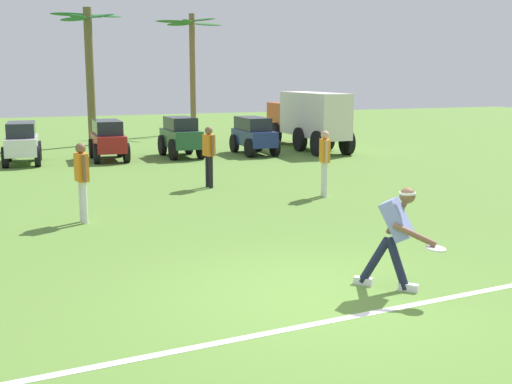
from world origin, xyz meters
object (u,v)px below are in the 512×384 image
teammate_midfield (82,175)px  parked_car_slot_a (22,142)px  parked_car_slot_c (181,136)px  palm_tree_right_of_centre (192,59)px  palm_tree_left_of_centre (89,63)px  teammate_near_sideline (325,157)px  parked_car_slot_b (108,139)px  box_truck (308,117)px  parked_car_slot_d (254,134)px  frisbee_in_flight (436,249)px  teammate_deep (209,151)px  frisbee_thrower (396,232)px

teammate_midfield → parked_car_slot_a: (-0.64, 9.53, -0.22)m
parked_car_slot_c → palm_tree_right_of_centre: (3.24, 9.11, 2.90)m
parked_car_slot_c → palm_tree_left_of_centre: (-2.28, 5.20, 2.57)m
teammate_near_sideline → parked_car_slot_c: (-1.04, 8.62, -0.20)m
parked_car_slot_b → box_truck: box_truck is taller
parked_car_slot_d → parked_car_slot_b: bearing=176.2°
frisbee_in_flight → parked_car_slot_a: parked_car_slot_a is taller
teammate_midfield → teammate_deep: same height
palm_tree_left_of_centre → palm_tree_right_of_centre: palm_tree_right_of_centre is taller
teammate_deep → box_truck: size_ratio=0.26×
teammate_near_sideline → parked_car_slot_b: (-3.55, 8.76, -0.22)m
teammate_near_sideline → palm_tree_right_of_centre: palm_tree_right_of_centre is taller
teammate_near_sideline → palm_tree_right_of_centre: size_ratio=0.27×
parked_car_slot_a → parked_car_slot_d: size_ratio=1.02×
teammate_near_sideline → teammate_deep: same height
parked_car_slot_a → parked_car_slot_c: 5.27m
box_truck → palm_tree_left_of_centre: size_ratio=1.08×
teammate_near_sideline → teammate_deep: bearing=133.8°
frisbee_thrower → teammate_midfield: teammate_midfield is taller
frisbee_in_flight → palm_tree_left_of_centre: size_ratio=0.06×
frisbee_in_flight → teammate_midfield: size_ratio=0.23×
teammate_deep → parked_car_slot_a: (-4.17, 6.67, -0.22)m
frisbee_in_flight → parked_car_slot_d: (3.78, 15.26, 0.04)m
teammate_near_sideline → box_truck: box_truck is taller
frisbee_thrower → parked_car_slot_b: 15.10m
teammate_deep → palm_tree_right_of_centre: size_ratio=0.27×
teammate_near_sideline → teammate_midfield: bearing=-173.5°
palm_tree_right_of_centre → frisbee_thrower: bearing=-100.8°
frisbee_thrower → parked_car_slot_a: size_ratio=0.56×
teammate_deep → parked_car_slot_c: (1.09, 6.40, -0.20)m
palm_tree_right_of_centre → box_truck: bearing=-76.6°
frisbee_thrower → teammate_midfield: (-3.29, 5.65, 0.15)m
teammate_midfield → parked_car_slot_a: teammate_midfield is taller
box_truck → palm_tree_right_of_centre: (-2.04, 8.58, 2.41)m
teammate_midfield → box_truck: box_truck is taller
frisbee_thrower → teammate_deep: 8.51m
palm_tree_left_of_centre → parked_car_slot_d: bearing=-47.4°
parked_car_slot_a → box_truck: 10.55m
teammate_deep → parked_car_slot_c: size_ratio=0.66×
box_truck → palm_tree_right_of_centre: 9.14m
parked_car_slot_a → parked_car_slot_d: 7.96m
box_truck → palm_tree_right_of_centre: size_ratio=1.03×
frisbee_thrower → box_truck: size_ratio=0.23×
teammate_deep → parked_car_slot_a: bearing=122.0°
parked_car_slot_c → palm_tree_left_of_centre: bearing=113.7°
parked_car_slot_c → parked_car_slot_b: bearing=176.8°
palm_tree_right_of_centre → parked_car_slot_d: bearing=-93.4°
parked_car_slot_a → box_truck: (10.54, 0.26, 0.51)m
parked_car_slot_a → palm_tree_right_of_centre: bearing=46.1°
teammate_near_sideline → teammate_midfield: same height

